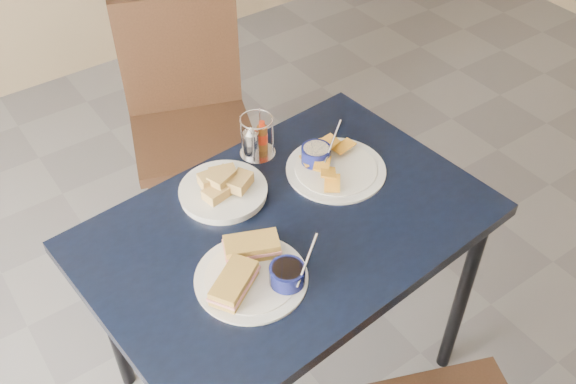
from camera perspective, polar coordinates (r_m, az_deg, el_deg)
dining_table at (r=1.81m, az=-0.04°, el=-4.43°), size 1.15×0.82×0.75m
chair_far at (r=2.53m, az=-9.55°, el=7.32°), size 0.58×0.58×0.97m
sandwich_plate at (r=1.62m, az=-3.02°, el=-7.03°), size 0.31×0.29×0.12m
plantain_plate at (r=1.92m, az=3.66°, el=2.53°), size 0.30×0.30×0.12m
bread_basket at (r=1.83m, az=-5.78°, el=0.32°), size 0.25×0.25×0.08m
condiment_caddy at (r=1.94m, az=-2.90°, el=4.67°), size 0.11×0.11×0.14m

